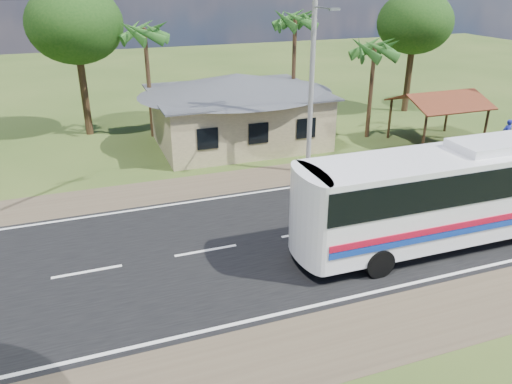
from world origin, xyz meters
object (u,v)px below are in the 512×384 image
(waiting_shed, at_px, (440,101))
(motorcycle, at_px, (466,155))
(coach_bus, at_px, (464,187))
(person, at_px, (507,134))

(waiting_shed, distance_m, motorcycle, 4.50)
(waiting_shed, distance_m, coach_bus, 13.44)
(waiting_shed, xyz_separation_m, coach_bus, (-7.60, -11.08, -0.34))
(person, bearing_deg, coach_bus, 39.36)
(motorcycle, xyz_separation_m, person, (4.24, 1.36, 0.48))
(waiting_shed, height_order, coach_bus, coach_bus)
(person, bearing_deg, motorcycle, 19.09)
(waiting_shed, height_order, motorcycle, waiting_shed)
(coach_bus, bearing_deg, waiting_shed, 55.92)
(coach_bus, distance_m, motorcycle, 10.18)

